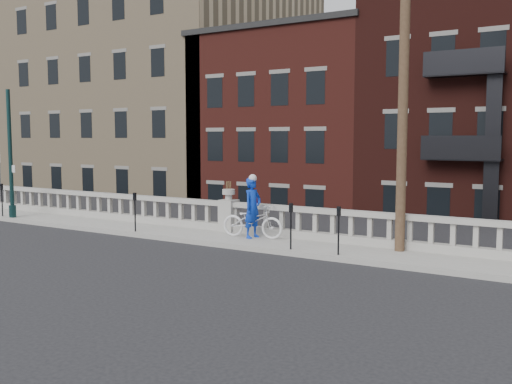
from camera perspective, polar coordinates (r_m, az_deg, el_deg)
ground at (r=17.01m, az=-10.28°, el=-6.19°), size 120.00×120.00×0.00m
sidewalk at (r=19.30m, az=-4.33°, el=-4.51°), size 32.00×2.20×0.15m
balustrade at (r=19.98m, az=-2.74°, el=-2.52°), size 28.00×0.34×1.03m
planter_pedestal at (r=19.95m, az=-2.75°, el=-1.98°), size 0.55×0.55×1.76m
lower_level at (r=37.00m, az=14.90°, el=4.06°), size 80.00×44.00×20.80m
utility_pole at (r=16.85m, az=14.56°, el=11.51°), size 1.60×0.28×10.00m
streetlight_pole at (r=25.28m, az=-23.32°, el=2.30°), size 0.40×0.28×5.20m
parking_meter_a at (r=25.91m, az=-24.07°, el=-0.37°), size 0.10×0.09×1.36m
parking_meter_b at (r=20.24m, az=-12.02°, el=-1.52°), size 0.10×0.09×1.36m
parking_meter_c at (r=16.65m, az=3.51°, el=-2.89°), size 0.10×0.09×1.36m
parking_meter_d at (r=16.01m, az=8.26°, el=-3.27°), size 0.10×0.09×1.36m
bicycle at (r=18.63m, az=-0.36°, el=-2.90°), size 2.18×1.01×1.10m
cyclist at (r=18.54m, az=-0.33°, el=-1.59°), size 0.56×0.77×1.97m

